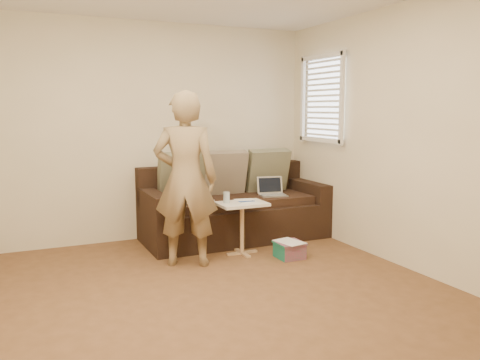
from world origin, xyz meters
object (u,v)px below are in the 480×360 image
Objects in this scene: sofa at (235,204)px; striped_box at (289,250)px; laptop_white at (200,202)px; laptop_silver at (273,196)px; side_table at (242,228)px; person at (186,179)px; drinking_glass at (226,197)px.

sofa reaches higher than striped_box.
laptop_silver is at bearing -31.93° from laptop_white.
striped_box is at bearing -81.18° from laptop_white.
sofa is 0.48m from laptop_silver.
side_table is at bearing -132.10° from laptop_silver.
person reaches higher than sofa.
sofa is 1.25× the size of person.
sofa reaches higher than side_table.
person reaches higher than laptop_white.
person is 14.70× the size of drinking_glass.
sofa is 1.21m from person.
laptop_white is at bearing 110.25° from drinking_glass.
striped_box is at bearing -78.04° from sofa.
side_table is (-0.64, -0.47, -0.23)m from laptop_silver.
sofa is 0.67m from side_table.
sofa is 7.76× the size of striped_box.
laptop_silver is 0.91m from drinking_glass.
laptop_white is at bearing -168.32° from laptop_silver.
person reaches higher than side_table.
sofa reaches higher than drinking_glass.
laptop_white is at bearing 131.09° from striped_box.
laptop_silver is (0.45, -0.15, 0.10)m from sofa.
striped_box is at bearing -95.09° from laptop_silver.
side_table is (-0.19, -0.62, -0.14)m from sofa.
side_table is (0.67, 0.10, -0.60)m from person.
drinking_glass is at bearing -140.72° from laptop_silver.
drinking_glass is at bearing -121.44° from sofa.
laptop_white is (-0.96, -0.01, 0.00)m from laptop_silver.
laptop_silver is 0.83m from side_table.
side_table is at bearing -16.76° from drinking_glass.
striped_box is (0.21, -0.97, -0.34)m from sofa.
person is 6.22× the size of striped_box.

